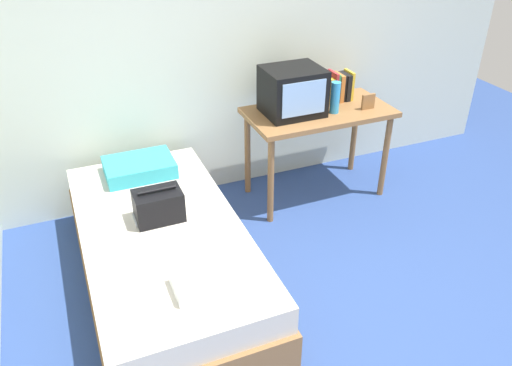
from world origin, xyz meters
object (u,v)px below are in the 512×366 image
(picture_frame, at_px, (368,102))
(remote_dark, at_px, (199,281))
(pillow, at_px, (139,167))
(remote_silver, at_px, (138,220))
(tv, at_px, (293,91))
(water_bottle, at_px, (335,98))
(folded_towel, at_px, (200,283))
(desk, at_px, (318,122))
(book_row, at_px, (338,87))
(magazine, at_px, (158,259))
(bed, at_px, (164,256))
(handbag, at_px, (159,206))

(picture_frame, xyz_separation_m, remote_dark, (-1.76, -1.12, -0.34))
(pillow, relative_size, remote_silver, 3.43)
(tv, xyz_separation_m, pillow, (-1.22, 0.02, -0.42))
(water_bottle, xyz_separation_m, picture_frame, (0.28, -0.04, -0.06))
(pillow, relative_size, folded_towel, 1.76)
(water_bottle, bearing_deg, picture_frame, -8.26)
(remote_silver, bearing_deg, picture_frame, 12.04)
(water_bottle, bearing_deg, remote_dark, -141.86)
(desk, height_order, book_row, book_row)
(remote_dark, bearing_deg, tv, 47.57)
(magazine, distance_m, remote_silver, 0.43)
(bed, bearing_deg, pillow, 88.78)
(bed, bearing_deg, folded_towel, -84.42)
(book_row, height_order, handbag, book_row)
(desk, relative_size, remote_dark, 7.44)
(tv, distance_m, water_bottle, 0.34)
(handbag, bearing_deg, picture_frame, 13.74)
(magazine, relative_size, folded_towel, 1.04)
(handbag, distance_m, remote_silver, 0.17)
(picture_frame, xyz_separation_m, handbag, (-1.81, -0.44, -0.25))
(bed, relative_size, picture_frame, 16.19)
(folded_towel, bearing_deg, picture_frame, 33.29)
(pillow, distance_m, handbag, 0.62)
(magazine, height_order, remote_silver, remote_silver)
(magazine, bearing_deg, pillow, 84.03)
(remote_dark, distance_m, remote_silver, 0.73)
(remote_silver, bearing_deg, bed, -41.71)
(handbag, relative_size, remote_dark, 1.92)
(bed, xyz_separation_m, pillow, (0.02, 0.70, 0.30))
(pillow, relative_size, handbag, 1.65)
(remote_silver, bearing_deg, magazine, -85.91)
(remote_dark, distance_m, folded_towel, 0.05)
(desk, relative_size, pillow, 2.35)
(remote_silver, distance_m, folded_towel, 0.77)
(book_row, bearing_deg, picture_frame, -63.90)
(remote_dark, relative_size, folded_towel, 0.56)
(tv, bearing_deg, book_row, 12.36)
(remote_dark, bearing_deg, remote_silver, 105.41)
(pillow, xyz_separation_m, folded_towel, (0.05, -1.34, -0.02))
(handbag, bearing_deg, remote_dark, -85.29)
(book_row, relative_size, pillow, 0.51)
(water_bottle, bearing_deg, folded_towel, -141.02)
(bed, bearing_deg, handbag, 79.51)
(bed, height_order, handbag, handbag)
(tv, xyz_separation_m, water_bottle, (0.31, -0.11, -0.06))
(tv, relative_size, remote_dark, 2.82)
(picture_frame, distance_m, magazine, 2.13)
(handbag, distance_m, magazine, 0.43)
(water_bottle, xyz_separation_m, pillow, (-1.53, 0.14, -0.36))
(water_bottle, relative_size, book_row, 0.99)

